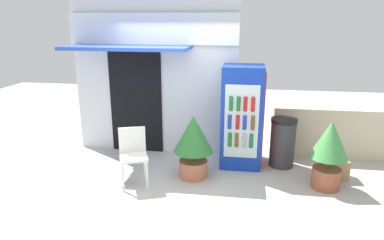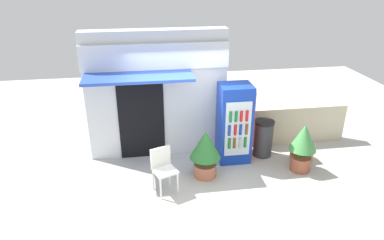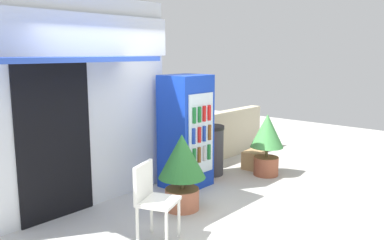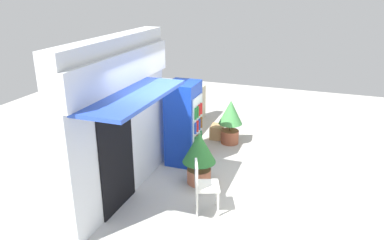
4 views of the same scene
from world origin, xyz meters
TOP-DOWN VIEW (x-y plane):
  - ground at (0.00, 0.00)m, footprint 16.00×16.00m
  - storefront_building at (-0.64, 1.54)m, footprint 3.13×1.16m
  - drink_cooler at (1.05, 0.97)m, footprint 0.72×0.67m
  - plastic_chair at (-0.63, -0.01)m, footprint 0.54×0.53m
  - potted_plant_near_shop at (0.27, 0.36)m, footprint 0.65×0.65m
  - potted_plant_curbside at (2.38, 0.28)m, footprint 0.58×0.58m
  - trash_bin at (1.78, 1.04)m, footprint 0.46×0.46m
  - stone_boundary_wall at (2.84, 1.56)m, footprint 2.41×0.23m
  - cardboard_box at (2.59, 0.67)m, footprint 0.45×0.34m

SIDE VIEW (x-z plane):
  - ground at x=0.00m, z-range 0.00..0.00m
  - cardboard_box at x=2.59m, z-range 0.00..0.33m
  - trash_bin at x=1.78m, z-range 0.00..0.88m
  - stone_boundary_wall at x=2.84m, z-range 0.00..0.96m
  - plastic_chair at x=-0.63m, z-range 0.08..1.00m
  - potted_plant_near_shop at x=0.27m, z-range 0.10..1.16m
  - potted_plant_curbside at x=2.38m, z-range 0.10..1.19m
  - drink_cooler at x=1.05m, z-range 0.00..1.80m
  - storefront_building at x=-0.64m, z-range 0.05..2.96m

